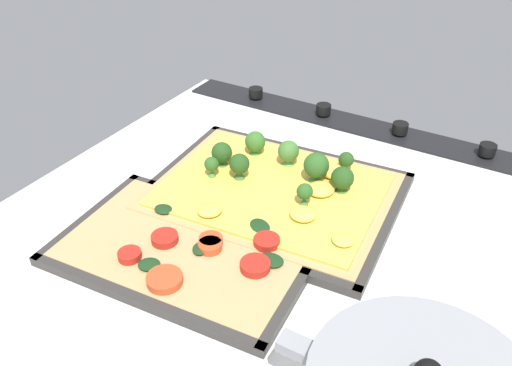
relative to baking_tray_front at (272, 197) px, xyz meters
The scene contains 6 objects.
ground_plane 5.97cm from the baking_tray_front, 121.06° to the left, with size 74.54×73.37×3.00cm, color silver.
stove_control_panel 28.48cm from the baking_tray_front, 95.89° to the right, with size 71.56×7.00×2.60cm.
baking_tray_front is the anchor object (origin of this frame).
broccoli_pizza 1.68cm from the baking_tray_front, 101.56° to the right, with size 35.56×28.57×6.04cm.
baking_tray_back 16.81cm from the baking_tray_front, 76.87° to the left, with size 34.33×23.97×1.30cm.
veggie_pizza_back 16.76cm from the baking_tray_front, 78.80° to the left, with size 31.76×21.40×1.90cm.
Camera 1 is at (-28.15, 52.86, 47.02)cm, focal length 37.73 mm.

